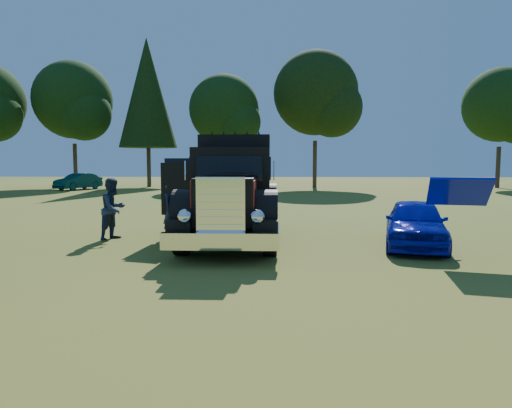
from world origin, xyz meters
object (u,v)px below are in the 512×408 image
object	(u,v)px
hotrod_coupe	(416,223)
distant_teal_car	(78,181)
spectator_far	(113,209)
spectator_near	(171,210)
diamond_t_truck	(233,195)

from	to	relation	value
hotrod_coupe	distant_teal_car	size ratio (longest dim) A/B	1.04
spectator_far	distant_teal_car	size ratio (longest dim) A/B	0.43
spectator_near	hotrod_coupe	bearing A→B (deg)	-84.43
spectator_near	diamond_t_truck	bearing A→B (deg)	-83.04
hotrod_coupe	distant_teal_car	world-z (taller)	hotrod_coupe
diamond_t_truck	hotrod_coupe	size ratio (longest dim) A/B	1.69
spectator_near	distant_teal_car	distance (m)	27.08
spectator_far	hotrod_coupe	bearing A→B (deg)	-73.09
diamond_t_truck	hotrod_coupe	distance (m)	4.97
hotrod_coupe	distant_teal_car	xyz separation A→B (m)	(-19.61, 24.92, 0.03)
spectator_near	distant_teal_car	world-z (taller)	spectator_near
spectator_near	spectator_far	world-z (taller)	spectator_far
distant_teal_car	spectator_far	bearing A→B (deg)	-41.19
diamond_t_truck	spectator_far	bearing A→B (deg)	178.78
spectator_near	spectator_far	bearing A→B (deg)	111.87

